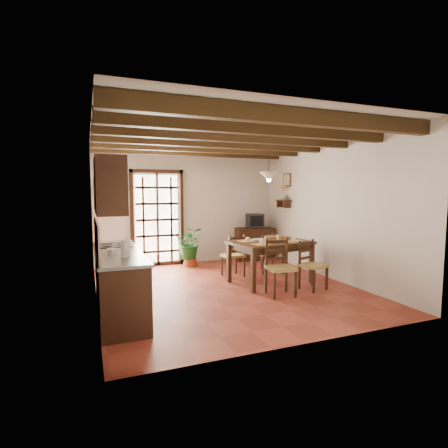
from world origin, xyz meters
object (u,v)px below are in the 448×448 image
chair_near_left (280,278)px  chair_far_right (263,260)px  chair_far_left (233,263)px  potted_plant (190,242)px  dining_table (270,246)px  crt_tv (255,220)px  chair_near_right (312,274)px  pendant_lamp (269,176)px  kitchen_counter (119,281)px  sideboard (255,244)px

chair_near_left → chair_far_right: (0.52, 1.63, -0.04)m
chair_near_left → chair_far_right: bearing=78.2°
chair_far_left → potted_plant: potted_plant is taller
dining_table → crt_tv: bearing=62.9°
crt_tv → potted_plant: size_ratio=0.24×
chair_near_left → chair_far_left: 1.54m
chair_near_right → pendant_lamp: size_ratio=1.06×
kitchen_counter → pendant_lamp: 3.40m
chair_near_right → potted_plant: 3.11m
chair_near_left → chair_near_right: bearing=14.2°
chair_far_right → sideboard: bearing=-130.9°
dining_table → sideboard: (0.73, 2.14, -0.30)m
kitchen_counter → sideboard: 4.60m
chair_near_right → pendant_lamp: pendant_lamp is taller
crt_tv → potted_plant: bearing=-163.7°
chair_near_left → pendant_lamp: pendant_lamp is taller
chair_near_right → chair_far_right: (-0.22, 1.52, -0.01)m
chair_far_left → sideboard: chair_far_left is taller
kitchen_counter → chair_near_left: 2.65m
chair_near_right → pendant_lamp: (-0.48, 0.81, 1.80)m
dining_table → chair_far_right: 0.96m
chair_near_right → sideboard: bearing=70.0°
kitchen_counter → chair_far_left: kitchen_counter is taller
kitchen_counter → chair_far_left: bearing=29.9°
sideboard → potted_plant: 1.79m
potted_plant → pendant_lamp: bearing=-60.9°
crt_tv → pendant_lamp: 2.41m
chair_far_right → crt_tv: crt_tv is taller
chair_far_right → chair_near_left: bearing=50.8°
sideboard → crt_tv: size_ratio=2.08×
dining_table → chair_far_left: chair_far_left is taller
chair_near_left → pendant_lamp: size_ratio=1.15×
dining_table → chair_near_right: (0.48, -0.71, -0.43)m
chair_far_left → pendant_lamp: pendant_lamp is taller
potted_plant → pendant_lamp: pendant_lamp is taller
kitchen_counter → potted_plant: bearing=55.3°
chair_far_left → chair_far_right: size_ratio=1.04×
potted_plant → chair_far_left: bearing=-66.2°
chair_far_left → sideboard: bearing=-138.0°
chair_far_right → sideboard: chair_far_right is taller
dining_table → chair_far_right: (0.26, 0.82, -0.44)m
chair_far_left → crt_tv: bearing=-138.2°
dining_table → chair_near_left: (-0.26, -0.81, -0.41)m
kitchen_counter → sideboard: (3.63, 2.83, -0.06)m
pendant_lamp → crt_tv: bearing=70.3°
chair_near_right → chair_near_left: bearing=173.2°
dining_table → sideboard: 2.28m
chair_near_left → chair_far_right: chair_near_left is taller
chair_far_right → potted_plant: size_ratio=0.43×
crt_tv → chair_near_left: bearing=-97.1°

